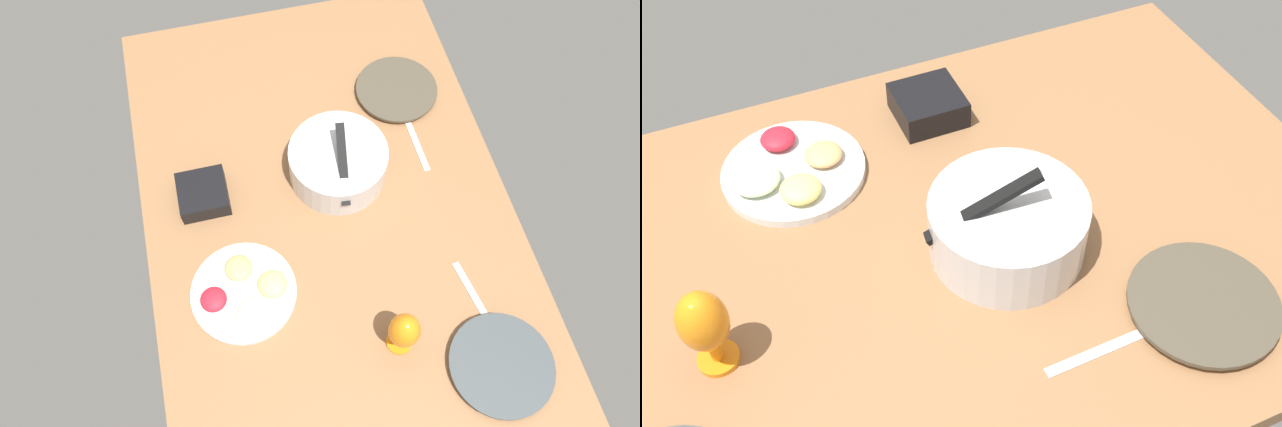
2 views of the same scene
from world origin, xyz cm
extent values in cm
cube|color=#8C603D|center=(0.00, 0.00, -2.00)|extent=(160.00, 104.00, 4.00)
cylinder|color=beige|center=(-35.89, 31.11, 0.73)|extent=(23.65, 23.65, 1.47)
cylinder|color=#494233|center=(-35.89, 31.11, 1.91)|extent=(25.71, 25.71, 0.88)
cylinder|color=silver|center=(53.08, 31.40, 0.75)|extent=(24.38, 24.38, 1.50)
cylinder|color=#3E4549|center=(53.08, 31.40, 1.95)|extent=(26.50, 26.50, 0.90)
cylinder|color=silver|center=(-11.48, 5.56, 5.75)|extent=(28.24, 28.24, 11.51)
cylinder|color=white|center=(-11.48, 5.56, 9.21)|extent=(25.42, 25.42, 2.07)
cube|color=black|center=(-6.53, 5.56, 12.78)|extent=(20.65, 5.33, 11.67)
cylinder|color=silver|center=(18.95, -27.88, 0.90)|extent=(28.19, 28.19, 1.80)
ellipsoid|color=beige|center=(26.51, -26.15, 3.37)|extent=(9.40, 9.40, 3.14)
ellipsoid|color=#F9E072|center=(19.37, -19.99, 3.51)|extent=(7.90, 7.90, 3.43)
ellipsoid|color=#F2A566|center=(12.65, -27.91, 3.18)|extent=(7.58, 7.58, 2.76)
ellipsoid|color=red|center=(19.80, -35.78, 3.26)|extent=(7.04, 7.04, 2.92)
cylinder|color=orange|center=(41.15, 8.51, 0.50)|extent=(6.74, 6.74, 1.00)
cylinder|color=orange|center=(41.15, 8.51, 3.00)|extent=(2.00, 2.00, 4.00)
ellipsoid|color=orange|center=(41.15, 8.51, 10.93)|extent=(7.86, 7.86, 11.86)
cube|color=black|center=(-11.99, -33.81, 3.00)|extent=(13.77, 13.77, 6.01)
cube|color=tan|center=(-11.99, -33.81, 4.93)|extent=(11.29, 11.29, 1.92)
cube|color=silver|center=(-14.94, 31.58, 0.30)|extent=(18.04, 2.25, 0.60)
cube|color=silver|center=(32.78, 31.39, 0.30)|extent=(18.05, 4.80, 0.60)
camera|label=1|loc=(73.13, -20.13, 148.97)|focal=32.78mm
camera|label=2|loc=(31.03, 83.33, 106.52)|focal=42.70mm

